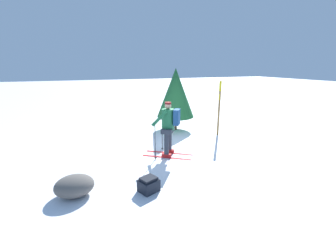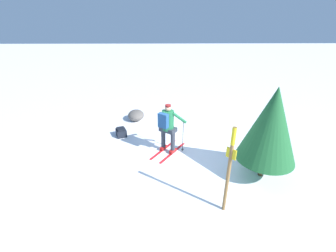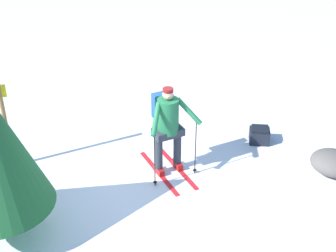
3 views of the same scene
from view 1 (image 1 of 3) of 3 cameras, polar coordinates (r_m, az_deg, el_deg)
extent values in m
plane|color=white|center=(7.83, 0.92, -5.86)|extent=(80.00, 80.00, 0.00)
cube|color=red|center=(7.13, -0.37, -7.99)|extent=(1.35, 0.96, 0.01)
cube|color=red|center=(7.10, -0.37, -7.51)|extent=(0.31, 0.26, 0.12)
cylinder|color=#2D333D|center=(6.95, -0.38, -4.29)|extent=(0.15, 0.15, 0.73)
cube|color=red|center=(7.48, 0.35, -6.84)|extent=(1.35, 0.96, 0.01)
cube|color=red|center=(7.46, 0.35, -6.38)|extent=(0.31, 0.26, 0.12)
cylinder|color=#2D333D|center=(7.31, 0.36, -3.29)|extent=(0.15, 0.15, 0.73)
cube|color=#2D333D|center=(7.02, 0.00, -0.97)|extent=(0.58, 0.63, 0.14)
cylinder|color=#1E663D|center=(6.94, 0.00, 1.65)|extent=(0.39, 0.39, 0.66)
sphere|color=tan|center=(6.85, 0.00, 5.15)|extent=(0.20, 0.20, 0.20)
cylinder|color=maroon|center=(6.83, 0.00, 5.85)|extent=(0.19, 0.19, 0.06)
cube|color=navy|center=(6.86, 2.24, 2.28)|extent=(0.32, 0.36, 0.48)
cylinder|color=black|center=(6.80, -3.28, -4.00)|extent=(0.02, 0.02, 1.16)
cylinder|color=black|center=(6.99, -3.22, -8.03)|extent=(0.07, 0.07, 0.01)
cylinder|color=#1E663D|center=(6.65, -2.17, 1.96)|extent=(0.52, 0.12, 0.46)
cylinder|color=black|center=(7.56, -1.48, -1.98)|extent=(0.02, 0.02, 1.16)
cylinder|color=black|center=(7.73, -1.45, -5.67)|extent=(0.07, 0.07, 0.01)
cylinder|color=#1E663D|center=(7.26, -0.80, 3.10)|extent=(0.25, 0.52, 0.46)
cube|color=black|center=(5.35, -4.94, -14.81)|extent=(0.52, 0.49, 0.28)
cube|color=black|center=(5.27, -4.98, -13.18)|extent=(0.43, 0.40, 0.06)
cylinder|color=olive|center=(9.32, 12.83, 4.29)|extent=(0.08, 0.08, 2.22)
cylinder|color=yellow|center=(9.19, 13.16, 9.86)|extent=(0.09, 0.09, 0.40)
cube|color=yellow|center=(9.24, 13.01, 7.26)|extent=(0.20, 0.17, 0.24)
ellipsoid|color=#5B5651|center=(5.54, -22.68, -13.85)|extent=(0.85, 0.72, 0.47)
cylinder|color=#4C331E|center=(10.11, 1.88, 0.79)|extent=(0.14, 0.14, 0.60)
cone|color=#1E5B2D|center=(9.86, 1.95, 8.42)|extent=(1.62, 1.62, 2.11)
camera|label=2|loc=(11.13, 37.30, 19.38)|focal=24.00mm
camera|label=3|loc=(12.98, -28.13, 24.18)|focal=50.00mm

